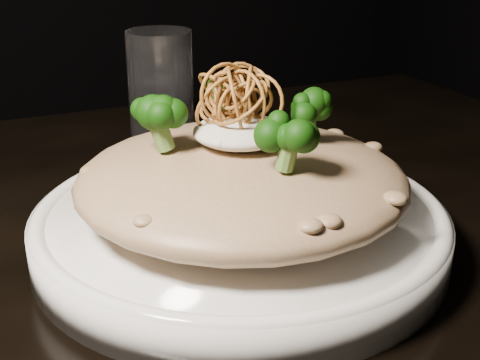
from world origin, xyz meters
name	(u,v)px	position (x,y,z in m)	size (l,w,h in m)	color
table	(128,360)	(0.00, 0.00, 0.67)	(1.10, 0.80, 0.75)	black
plate	(240,229)	(0.09, -0.01, 0.77)	(0.30, 0.30, 0.03)	white
risotto	(242,180)	(0.09, -0.02, 0.81)	(0.24, 0.24, 0.05)	brown
broccoli	(241,106)	(0.09, -0.01, 0.86)	(0.15, 0.15, 0.05)	black
cheese	(240,132)	(0.09, -0.02, 0.84)	(0.07, 0.07, 0.02)	white
shallots	(238,90)	(0.09, -0.01, 0.87)	(0.06, 0.06, 0.04)	brown
drinking_glass	(161,89)	(0.11, 0.24, 0.81)	(0.07, 0.07, 0.12)	silver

